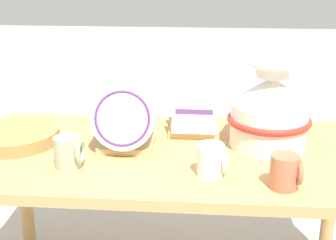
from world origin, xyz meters
The scene contains 8 objects.
display_table centered at (0.00, 0.00, 0.54)m, with size 1.40×0.69×0.61m.
ceramic_vase centered at (0.34, 0.07, 0.74)m, with size 0.28×0.28×0.31m.
dish_rack_round_plates centered at (-0.14, 0.01, 0.71)m, with size 0.21×0.21×0.23m.
dish_rack_square_plates centered at (0.08, 0.19, 0.66)m, with size 0.18×0.20×0.18m.
wicker_charger_stack centered at (-0.54, 0.03, 0.64)m, with size 0.31×0.31×0.04m.
mug_terracotta_glaze centered at (0.35, -0.24, 0.66)m, with size 0.09×0.08×0.10m.
mug_sage_glaze centered at (-0.30, -0.15, 0.66)m, with size 0.09×0.08×0.10m.
mug_cream_glaze centered at (0.15, -0.18, 0.66)m, with size 0.09×0.08×0.10m.
Camera 1 is at (0.12, -1.46, 1.24)m, focal length 50.00 mm.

